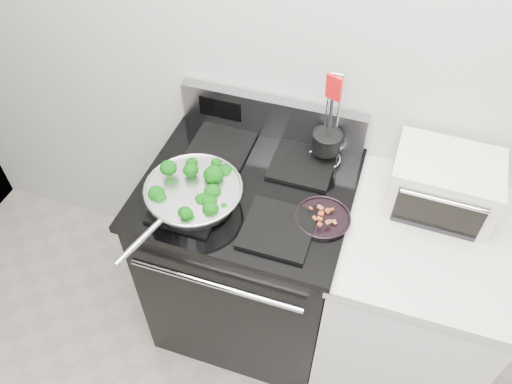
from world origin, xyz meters
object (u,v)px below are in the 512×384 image
at_px(skillet, 193,194).
at_px(bacon_plate, 323,216).
at_px(toaster_oven, 443,183).
at_px(utensil_holder, 326,146).
at_px(gas_range, 249,255).

height_order(skillet, bacon_plate, skillet).
height_order(bacon_plate, toaster_oven, toaster_oven).
height_order(utensil_holder, toaster_oven, utensil_holder).
distance_m(skillet, toaster_oven, 0.89).
distance_m(gas_range, toaster_oven, 0.88).
bearing_deg(utensil_holder, bacon_plate, -57.43).
relative_size(gas_range, toaster_oven, 3.03).
xyz_separation_m(gas_range, skillet, (-0.15, -0.15, 0.52)).
relative_size(skillet, bacon_plate, 2.76).
bearing_deg(toaster_oven, skillet, -157.95).
height_order(gas_range, toaster_oven, same).
xyz_separation_m(skillet, bacon_plate, (0.46, 0.08, -0.04)).
xyz_separation_m(skillet, utensil_holder, (0.39, 0.38, 0.02)).
bearing_deg(utensil_holder, skillet, -115.43).
distance_m(gas_range, skillet, 0.56).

